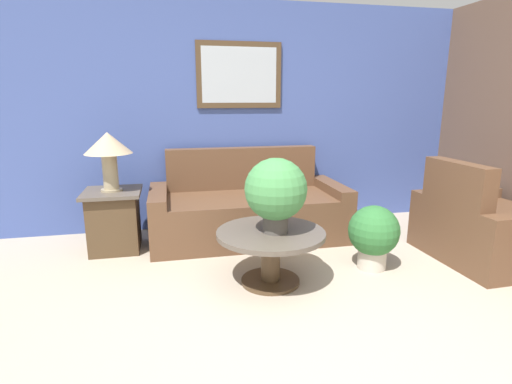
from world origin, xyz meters
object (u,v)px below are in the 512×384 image
at_px(coffee_table, 271,246).
at_px(table_lamp, 108,148).
at_px(potted_plant_floor, 374,234).
at_px(potted_plant_on_table, 276,191).
at_px(side_table, 114,220).
at_px(armchair, 485,229).
at_px(couch_main, 248,210).

relative_size(coffee_table, table_lamp, 1.55).
bearing_deg(coffee_table, potted_plant_floor, 5.29).
xyz_separation_m(potted_plant_on_table, potted_plant_floor, (0.95, 0.11, -0.47)).
distance_m(side_table, potted_plant_floor, 2.55).
relative_size(side_table, potted_plant_on_table, 1.02).
height_order(armchair, table_lamp, table_lamp).
height_order(coffee_table, potted_plant_on_table, potted_plant_on_table).
relative_size(armchair, potted_plant_on_table, 1.87).
height_order(armchair, potted_plant_on_table, potted_plant_on_table).
height_order(armchair, potted_plant_floor, armchair).
relative_size(coffee_table, potted_plant_floor, 1.53).
xyz_separation_m(table_lamp, potted_plant_floor, (2.35, -0.98, -0.72)).
bearing_deg(coffee_table, couch_main, 88.16).
distance_m(couch_main, side_table, 1.41).
bearing_deg(side_table, couch_main, 4.01).
bearing_deg(couch_main, armchair, -27.68).
bearing_deg(side_table, table_lamp, -45.00).
relative_size(side_table, potted_plant_floor, 1.06).
height_order(table_lamp, potted_plant_floor, table_lamp).
xyz_separation_m(table_lamp, potted_plant_on_table, (1.40, -1.09, -0.25)).
distance_m(couch_main, armchair, 2.38).
relative_size(coffee_table, potted_plant_on_table, 1.48).
height_order(couch_main, table_lamp, table_lamp).
height_order(couch_main, side_table, couch_main).
relative_size(armchair, potted_plant_floor, 1.93).
bearing_deg(potted_plant_on_table, potted_plant_floor, 6.80).
relative_size(couch_main, side_table, 3.38).
height_order(armchair, side_table, armchair).
height_order(couch_main, potted_plant_on_table, potted_plant_on_table).
distance_m(coffee_table, table_lamp, 1.88).
xyz_separation_m(coffee_table, potted_plant_on_table, (0.03, -0.02, 0.47)).
height_order(side_table, potted_plant_on_table, potted_plant_on_table).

